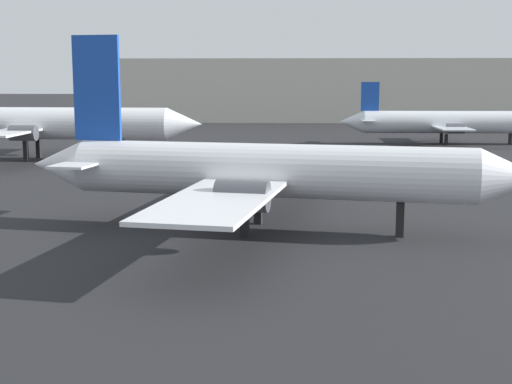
% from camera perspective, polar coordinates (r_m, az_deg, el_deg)
% --- Properties ---
extents(airplane_on_taxiway, '(29.03, 27.41, 10.95)m').
position_cam_1_polar(airplane_on_taxiway, '(40.90, 0.74, 1.68)').
color(airplane_on_taxiway, white).
rests_on(airplane_on_taxiway, ground_plane).
extents(airplane_distant, '(32.68, 21.22, 10.68)m').
position_cam_1_polar(airplane_distant, '(77.90, -16.39, 5.14)').
color(airplane_distant, white).
rests_on(airplane_distant, ground_plane).
extents(airplane_far_left, '(28.38, 16.40, 7.69)m').
position_cam_1_polar(airplane_far_left, '(94.80, 14.98, 5.26)').
color(airplane_far_left, silver).
rests_on(airplane_far_left, ground_plane).
extents(terminal_building, '(96.45, 19.92, 11.31)m').
position_cam_1_polar(terminal_building, '(140.11, 7.23, 7.89)').
color(terminal_building, beige).
rests_on(terminal_building, ground_plane).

